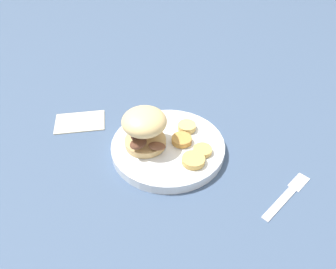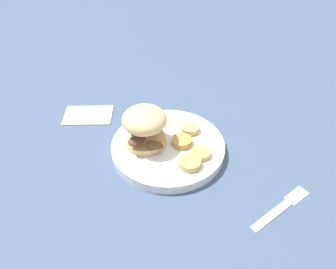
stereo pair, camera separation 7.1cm
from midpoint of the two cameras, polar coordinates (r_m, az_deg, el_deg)
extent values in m
plane|color=#3D5170|center=(0.74, 2.74, -2.96)|extent=(4.00, 4.00, 0.00)
cylinder|color=white|center=(0.73, 2.76, -2.34)|extent=(0.25, 0.25, 0.02)
torus|color=white|center=(0.72, 2.79, -1.80)|extent=(0.25, 0.25, 0.01)
cylinder|color=tan|center=(0.72, -1.13, -1.07)|extent=(0.09, 0.09, 0.01)
ellipsoid|color=#4C281E|center=(0.70, -2.32, -0.23)|extent=(0.04, 0.04, 0.02)
ellipsoid|color=#563323|center=(0.68, -2.65, -0.99)|extent=(0.05, 0.04, 0.01)
ellipsoid|color=brown|center=(0.68, 0.65, -1.98)|extent=(0.04, 0.04, 0.02)
ellipsoid|color=brown|center=(0.72, -0.33, 1.41)|extent=(0.05, 0.05, 0.02)
ellipsoid|color=#E5C17F|center=(0.68, -1.19, 2.49)|extent=(0.10, 0.10, 0.05)
cylinder|color=tan|center=(0.67, 6.78, -4.96)|extent=(0.05, 0.05, 0.01)
cylinder|color=tan|center=(0.70, 8.64, -3.38)|extent=(0.04, 0.04, 0.01)
cylinder|color=#BC8942|center=(0.72, 5.23, -1.26)|extent=(0.04, 0.04, 0.01)
cylinder|color=#DBB766|center=(0.75, 6.47, 0.97)|extent=(0.04, 0.04, 0.01)
cube|color=silver|center=(0.66, 20.65, -13.14)|extent=(0.10, 0.04, 0.00)
cube|color=silver|center=(0.71, 24.25, -9.78)|extent=(0.05, 0.04, 0.00)
cube|color=beige|center=(0.85, -11.46, 3.30)|extent=(0.14, 0.12, 0.01)
camera|label=1|loc=(0.04, -87.13, 2.46)|focal=35.00mm
camera|label=2|loc=(0.04, 92.87, -2.46)|focal=35.00mm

